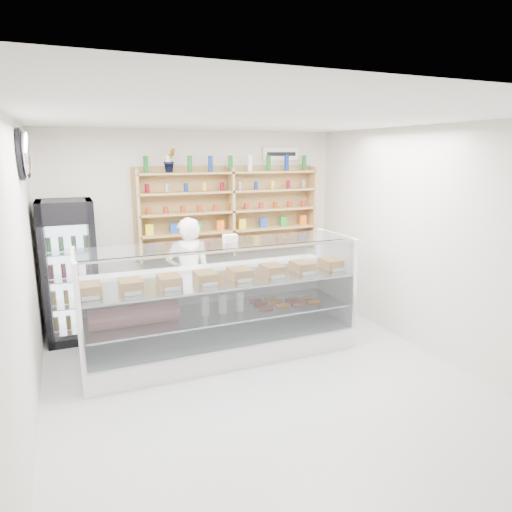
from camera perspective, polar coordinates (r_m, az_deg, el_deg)
name	(u,v)px	position (r m, az deg, el deg)	size (l,w,h in m)	color
room	(263,258)	(4.72, 0.84, -0.29)	(5.00, 5.00, 5.00)	#B6B6BB
display_counter	(221,325)	(5.72, -4.39, -8.62)	(3.29, 0.98, 1.43)	white
shop_worker	(189,277)	(6.24, -8.36, -2.66)	(0.60, 0.39, 1.64)	white
drinks_cooler	(70,271)	(6.49, -22.23, -1.77)	(0.68, 0.66, 1.88)	black
wall_shelving	(231,211)	(7.01, -3.14, 5.59)	(2.84, 0.28, 1.33)	#AB8651
potted_plant	(170,160)	(6.70, -10.72, 11.67)	(0.19, 0.15, 0.34)	#1E6626
security_mirror	(26,154)	(5.41, -26.83, 11.26)	(0.15, 0.50, 0.50)	silver
wall_sign	(281,154)	(7.43, 3.14, 12.61)	(0.62, 0.03, 0.20)	white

